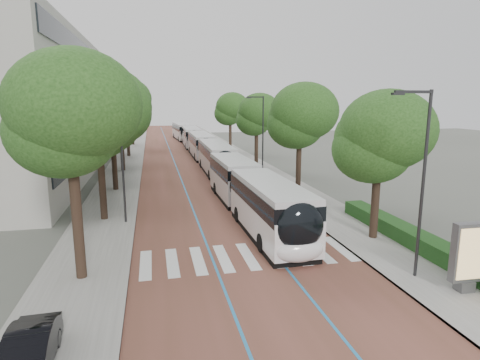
% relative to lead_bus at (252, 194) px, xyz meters
% --- Properties ---
extents(ground, '(160.00, 160.00, 0.00)m').
position_rel_lead_bus_xyz_m(ground, '(-2.06, -7.54, -1.63)').
color(ground, '#51544C').
rests_on(ground, ground).
extents(road, '(11.00, 140.00, 0.02)m').
position_rel_lead_bus_xyz_m(road, '(-2.06, 32.46, -1.62)').
color(road, brown).
rests_on(road, ground).
extents(sidewalk_left, '(4.00, 140.00, 0.12)m').
position_rel_lead_bus_xyz_m(sidewalk_left, '(-9.56, 32.46, -1.57)').
color(sidewalk_left, gray).
rests_on(sidewalk_left, ground).
extents(sidewalk_right, '(4.00, 140.00, 0.12)m').
position_rel_lead_bus_xyz_m(sidewalk_right, '(5.44, 32.46, -1.57)').
color(sidewalk_right, gray).
rests_on(sidewalk_right, ground).
extents(kerb_left, '(0.20, 140.00, 0.14)m').
position_rel_lead_bus_xyz_m(kerb_left, '(-7.66, 32.46, -1.57)').
color(kerb_left, gray).
rests_on(kerb_left, ground).
extents(kerb_right, '(0.20, 140.00, 0.14)m').
position_rel_lead_bus_xyz_m(kerb_right, '(3.54, 32.46, -1.57)').
color(kerb_right, gray).
rests_on(kerb_right, ground).
extents(zebra_crossing, '(10.55, 3.60, 0.01)m').
position_rel_lead_bus_xyz_m(zebra_crossing, '(-1.86, -6.54, -1.60)').
color(zebra_crossing, silver).
rests_on(zebra_crossing, ground).
extents(lane_line_left, '(0.12, 126.00, 0.01)m').
position_rel_lead_bus_xyz_m(lane_line_left, '(-3.66, 32.46, -1.60)').
color(lane_line_left, teal).
rests_on(lane_line_left, road).
extents(lane_line_right, '(0.12, 126.00, 0.01)m').
position_rel_lead_bus_xyz_m(lane_line_right, '(-0.46, 32.46, -1.60)').
color(lane_line_right, teal).
rests_on(lane_line_right, road).
extents(hedge, '(1.20, 14.00, 0.80)m').
position_rel_lead_bus_xyz_m(hedge, '(7.04, -7.54, -1.11)').
color(hedge, '#164016').
rests_on(hedge, sidewalk_right).
extents(streetlight_near, '(1.82, 0.20, 8.00)m').
position_rel_lead_bus_xyz_m(streetlight_near, '(4.56, -10.54, 3.19)').
color(streetlight_near, '#29292B').
rests_on(streetlight_near, sidewalk_right).
extents(streetlight_far, '(1.82, 0.20, 8.00)m').
position_rel_lead_bus_xyz_m(streetlight_far, '(4.56, 14.46, 3.19)').
color(streetlight_far, '#29292B').
rests_on(streetlight_far, sidewalk_right).
extents(lamp_post_left, '(0.14, 0.14, 8.00)m').
position_rel_lead_bus_xyz_m(lamp_post_left, '(-8.16, 0.46, 2.49)').
color(lamp_post_left, '#29292B').
rests_on(lamp_post_left, sidewalk_left).
extents(trees_left, '(6.41, 60.85, 10.16)m').
position_rel_lead_bus_xyz_m(trees_left, '(-9.56, 19.93, 5.16)').
color(trees_left, black).
rests_on(trees_left, ground).
extents(trees_right, '(5.58, 47.07, 8.59)m').
position_rel_lead_bus_xyz_m(trees_right, '(5.64, 13.70, 4.33)').
color(trees_right, black).
rests_on(trees_right, ground).
extents(lead_bus, '(2.87, 18.44, 3.20)m').
position_rel_lead_bus_xyz_m(lead_bus, '(0.00, 0.00, 0.00)').
color(lead_bus, black).
rests_on(lead_bus, ground).
extents(bus_queued_0, '(2.66, 12.42, 3.20)m').
position_rel_lead_bus_xyz_m(bus_queued_0, '(0.29, 16.61, -0.00)').
color(bus_queued_0, white).
rests_on(bus_queued_0, ground).
extents(bus_queued_1, '(2.59, 12.41, 3.20)m').
position_rel_lead_bus_xyz_m(bus_queued_1, '(0.25, 29.77, -0.00)').
color(bus_queued_1, white).
rests_on(bus_queued_1, ground).
extents(bus_queued_2, '(2.79, 12.45, 3.20)m').
position_rel_lead_bus_xyz_m(bus_queued_2, '(0.21, 42.90, -0.00)').
color(bus_queued_2, white).
rests_on(bus_queued_2, ground).
extents(bus_queued_3, '(3.25, 12.52, 3.20)m').
position_rel_lead_bus_xyz_m(bus_queued_3, '(-0.36, 55.33, -0.00)').
color(bus_queued_3, white).
rests_on(bus_queued_3, ground).
extents(ad_panel, '(1.38, 0.55, 2.85)m').
position_rel_lead_bus_xyz_m(ad_panel, '(5.78, -12.23, -0.01)').
color(ad_panel, '#59595B').
rests_on(ad_panel, sidewalk_right).
extents(parked_car, '(1.37, 3.61, 1.18)m').
position_rel_lead_bus_xyz_m(parked_car, '(-9.97, -13.83, -0.92)').
color(parked_car, black).
rests_on(parked_car, sidewalk_left).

